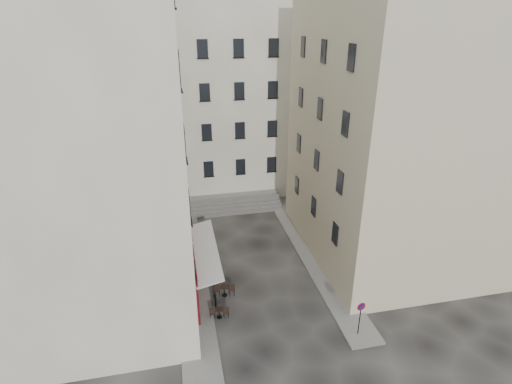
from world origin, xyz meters
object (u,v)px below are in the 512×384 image
object	(u,v)px
no_parking_sign	(361,313)
bistro_table_b	(224,290)
bistro_table_a	(219,312)
pedestrian	(210,261)

from	to	relation	value
no_parking_sign	bistro_table_b	size ratio (longest dim) A/B	1.74
bistro_table_a	bistro_table_b	distance (m)	2.05
bistro_table_b	bistro_table_a	bearing A→B (deg)	-106.52
no_parking_sign	bistro_table_a	bearing A→B (deg)	149.90
no_parking_sign	bistro_table_b	distance (m)	8.58
bistro_table_b	pedestrian	size ratio (longest dim) A/B	0.73
no_parking_sign	bistro_table_a	distance (m)	8.14
bistro_table_b	pedestrian	distance (m)	2.92
no_parking_sign	bistro_table_b	xyz separation A→B (m)	(-6.87, 5.01, -1.14)
no_parking_sign	pedestrian	distance (m)	10.86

